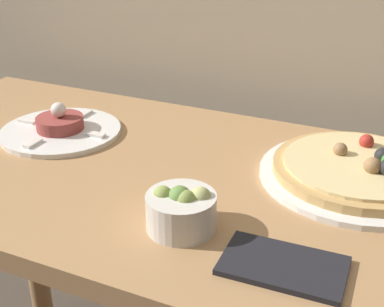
{
  "coord_description": "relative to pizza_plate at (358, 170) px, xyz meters",
  "views": [
    {
      "loc": [
        0.35,
        -0.43,
        1.22
      ],
      "look_at": [
        0.01,
        0.31,
        0.83
      ],
      "focal_mm": 50.0,
      "sensor_mm": 36.0,
      "label": 1
    }
  ],
  "objects": [
    {
      "name": "dining_table",
      "position": [
        -0.27,
        -0.11,
        -0.14
      ],
      "size": [
        1.33,
        0.6,
        0.79
      ],
      "color": "#AD7F51",
      "rests_on": "ground_plane"
    },
    {
      "name": "pizza_plate",
      "position": [
        0.0,
        0.0,
        0.0
      ],
      "size": [
        0.33,
        0.33,
        0.05
      ],
      "color": "white",
      "rests_on": "dining_table"
    },
    {
      "name": "tartare_plate",
      "position": [
        -0.57,
        -0.05,
        -0.0
      ],
      "size": [
        0.24,
        0.24,
        0.07
      ],
      "color": "white",
      "rests_on": "dining_table"
    },
    {
      "name": "small_bowl",
      "position": [
        -0.21,
        -0.26,
        0.02
      ],
      "size": [
        0.1,
        0.1,
        0.07
      ],
      "color": "silver",
      "rests_on": "dining_table"
    },
    {
      "name": "napkin",
      "position": [
        -0.05,
        -0.29,
        -0.01
      ],
      "size": [
        0.16,
        0.1,
        0.01
      ],
      "color": "black",
      "rests_on": "dining_table"
    }
  ]
}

